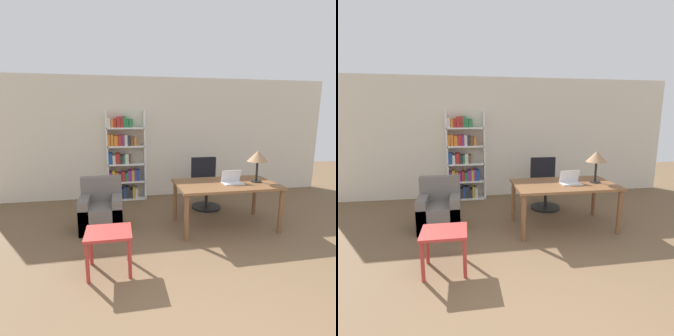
# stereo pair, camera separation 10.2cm
# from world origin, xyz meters

# --- Properties ---
(wall_back) EXTENTS (8.00, 0.06, 2.70)m
(wall_back) POSITION_xyz_m (0.00, 4.53, 1.35)
(wall_back) COLOR beige
(wall_back) RESTS_ON ground_plane
(desk) EXTENTS (1.66, 0.95, 0.76)m
(desk) POSITION_xyz_m (0.71, 2.51, 0.67)
(desk) COLOR brown
(desk) RESTS_ON ground_plane
(laptop) EXTENTS (0.33, 0.21, 0.22)m
(laptop) POSITION_xyz_m (0.80, 2.48, 0.81)
(laptop) COLOR silver
(laptop) RESTS_ON desk
(table_lamp) EXTENTS (0.34, 0.34, 0.53)m
(table_lamp) POSITION_xyz_m (1.25, 2.50, 1.18)
(table_lamp) COLOR black
(table_lamp) RESTS_ON desk
(office_chair) EXTENTS (0.59, 0.59, 1.01)m
(office_chair) POSITION_xyz_m (0.70, 3.51, 0.44)
(office_chair) COLOR black
(office_chair) RESTS_ON ground_plane
(side_table_blue) EXTENTS (0.54, 0.45, 0.51)m
(side_table_blue) POSITION_xyz_m (-1.17, 1.50, 0.42)
(side_table_blue) COLOR #B2332D
(side_table_blue) RESTS_ON ground_plane
(armchair) EXTENTS (0.68, 0.64, 0.84)m
(armchair) POSITION_xyz_m (-1.33, 2.82, 0.29)
(armchair) COLOR #66605B
(armchair) RESTS_ON ground_plane
(bookshelf) EXTENTS (0.84, 0.28, 1.97)m
(bookshelf) POSITION_xyz_m (-0.92, 4.34, 0.89)
(bookshelf) COLOR white
(bookshelf) RESTS_ON ground_plane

